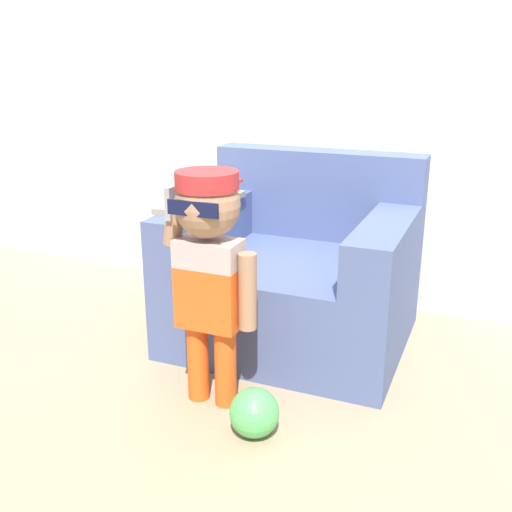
{
  "coord_description": "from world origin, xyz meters",
  "views": [
    {
      "loc": [
        1.15,
        -2.67,
        1.41
      ],
      "look_at": [
        0.17,
        -0.31,
        0.56
      ],
      "focal_mm": 42.0,
      "sensor_mm": 36.0,
      "label": 1
    }
  ],
  "objects_px": {
    "side_table": "(171,259)",
    "toy_ball": "(254,413)",
    "armchair": "(295,275)",
    "person_child": "(209,254)"
  },
  "relations": [
    {
      "from": "armchair",
      "to": "side_table",
      "type": "xyz_separation_m",
      "value": [
        -0.81,
        0.12,
        -0.05
      ]
    },
    {
      "from": "armchair",
      "to": "toy_ball",
      "type": "relative_size",
      "value": 5.92
    },
    {
      "from": "armchair",
      "to": "side_table",
      "type": "distance_m",
      "value": 0.82
    },
    {
      "from": "person_child",
      "to": "side_table",
      "type": "distance_m",
      "value": 1.17
    },
    {
      "from": "person_child",
      "to": "side_table",
      "type": "relative_size",
      "value": 2.12
    },
    {
      "from": "armchair",
      "to": "person_child",
      "type": "relative_size",
      "value": 1.16
    },
    {
      "from": "person_child",
      "to": "armchair",
      "type": "bearing_deg",
      "value": 81.18
    },
    {
      "from": "side_table",
      "to": "toy_ball",
      "type": "height_order",
      "value": "side_table"
    },
    {
      "from": "side_table",
      "to": "toy_ball",
      "type": "xyz_separation_m",
      "value": [
        0.96,
        -1.02,
        -0.19
      ]
    },
    {
      "from": "armchair",
      "to": "toy_ball",
      "type": "distance_m",
      "value": 0.94
    }
  ]
}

